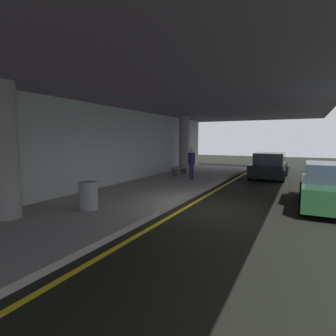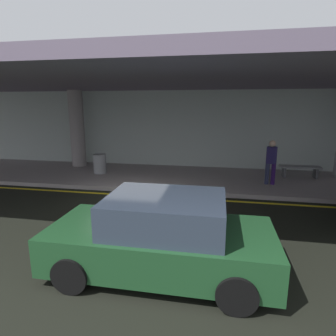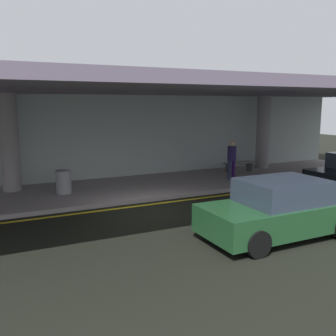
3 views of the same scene
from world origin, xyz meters
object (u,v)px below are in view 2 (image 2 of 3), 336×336
object	(u,v)px
trash_bin_steel	(100,164)
support_column_far_left	(77,129)
traveler_with_luggage	(271,159)
car_dark_green	(162,237)
bench_metal	(300,169)

from	to	relation	value
trash_bin_steel	support_column_far_left	bearing A→B (deg)	142.05
support_column_far_left	traveler_with_luggage	world-z (taller)	support_column_far_left
car_dark_green	traveler_with_luggage	world-z (taller)	traveler_with_luggage
support_column_far_left	traveler_with_luggage	bearing A→B (deg)	-11.77
bench_metal	traveler_with_luggage	bearing A→B (deg)	-136.78
support_column_far_left	bench_metal	size ratio (longest dim) A/B	2.28
trash_bin_steel	traveler_with_luggage	bearing A→B (deg)	-4.21
support_column_far_left	bench_metal	xyz separation A→B (m)	(10.18, -0.52, -1.47)
support_column_far_left	bench_metal	distance (m)	10.30
bench_metal	trash_bin_steel	xyz separation A→B (m)	(-8.50, -0.79, 0.07)
traveler_with_luggage	bench_metal	distance (m)	2.01
traveler_with_luggage	bench_metal	size ratio (longest dim) A/B	1.05
traveler_with_luggage	support_column_far_left	bearing A→B (deg)	-177.38
support_column_far_left	trash_bin_steel	bearing A→B (deg)	-37.95
traveler_with_luggage	bench_metal	xyz separation A→B (m)	(1.39, 1.31, -0.61)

